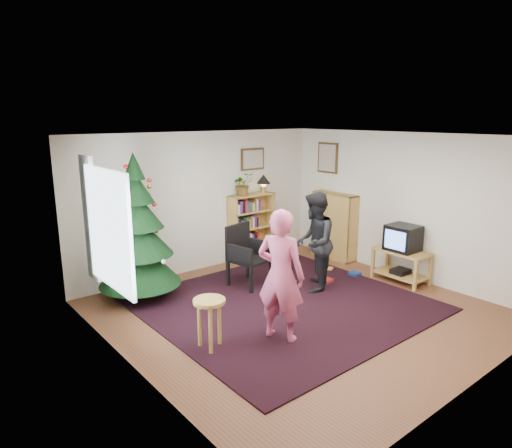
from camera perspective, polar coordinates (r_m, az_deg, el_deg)
floor at (r=6.77m, az=5.26°, el=-10.78°), size 5.00×5.00×0.00m
ceiling at (r=6.18m, az=5.76°, el=10.86°), size 5.00×5.00×0.00m
wall_back at (r=8.28m, az=-6.75°, el=2.77°), size 5.00×0.02×2.50m
wall_front at (r=4.98m, az=26.22°, el=-5.78°), size 5.00×0.02×2.50m
wall_left at (r=4.99m, az=-15.48°, el=-4.82°), size 0.02×5.00×2.50m
wall_right at (r=8.28m, az=17.93°, el=2.20°), size 0.02×5.00×2.50m
rug at (r=6.96m, az=3.51°, el=-9.94°), size 3.80×3.60×0.02m
window_pane at (r=5.47m, az=-17.92°, el=-0.67°), size 0.04×1.20×1.40m
curtain at (r=6.13m, az=-20.00°, el=0.64°), size 0.06×0.35×1.60m
picture_back at (r=8.83m, az=-0.43°, el=8.12°), size 0.55×0.03×0.42m
picture_right at (r=9.21m, az=8.95°, el=8.18°), size 0.03×0.50×0.60m
christmas_tree at (r=7.12m, az=-14.53°, el=-1.90°), size 1.24×1.24×2.26m
bookshelf_back at (r=8.85m, az=-0.56°, el=-0.32°), size 0.95×0.30×1.30m
bookshelf_right at (r=9.09m, az=9.74°, el=-0.15°), size 0.30×0.95×1.30m
tv_stand at (r=8.16m, az=17.67°, el=-4.67°), size 0.49×0.89×0.55m
crt_tv at (r=8.03m, az=17.89°, el=-1.67°), size 0.46×0.50×0.43m
armchair at (r=7.57m, az=-1.36°, el=-3.58°), size 0.66×0.66×1.03m
stool at (r=5.57m, az=-5.84°, el=-10.73°), size 0.39×0.39×0.64m
person_standing at (r=5.66m, az=3.11°, el=-6.47°), size 0.62×0.73×1.69m
person_by_chair at (r=7.32m, az=7.29°, el=-2.28°), size 0.99×0.96×1.61m
potted_plant at (r=8.57m, az=-1.62°, el=5.01°), size 0.46×0.42×0.43m
table_lamp at (r=8.87m, az=0.94°, el=5.48°), size 0.27×0.27×0.36m
floor_clutter at (r=7.96m, az=7.41°, el=-6.74°), size 1.79×0.73×0.08m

